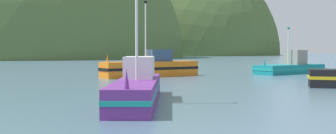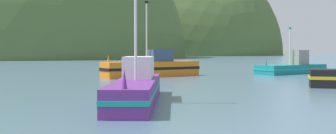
# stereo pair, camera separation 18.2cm
# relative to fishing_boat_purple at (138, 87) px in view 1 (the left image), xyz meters

# --- Properties ---
(hill_far_center) EXTENTS (116.03, 92.83, 102.36)m
(hill_far_center) POSITION_rel_fishing_boat_purple_xyz_m (-43.25, 122.19, -0.70)
(hill_far_center) COLOR #516B38
(hill_far_center) RESTS_ON ground
(hill_mid_left) EXTENTS (92.94, 74.35, 92.93)m
(hill_mid_left) POSITION_rel_fishing_boat_purple_xyz_m (20.71, 184.08, -0.70)
(hill_mid_left) COLOR #516B38
(hill_mid_left) RESTS_ON ground
(fishing_boat_purple) EXTENTS (2.60, 10.33, 6.62)m
(fishing_boat_purple) POSITION_rel_fishing_boat_purple_xyz_m (0.00, 0.00, 0.00)
(fishing_boat_purple) COLOR #6B2D84
(fishing_boat_purple) RESTS_ON ground
(fishing_boat_teal) EXTENTS (8.59, 6.88, 4.70)m
(fishing_boat_teal) POSITION_rel_fishing_boat_purple_xyz_m (15.62, 23.19, -0.03)
(fishing_boat_teal) COLOR #147F84
(fishing_boat_teal) RESTS_ON ground
(fishing_boat_orange) EXTENTS (9.11, 6.40, 6.77)m
(fishing_boat_orange) POSITION_rel_fishing_boat_purple_xyz_m (1.23, 18.97, 0.13)
(fishing_boat_orange) COLOR orange
(fishing_boat_orange) RESTS_ON ground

